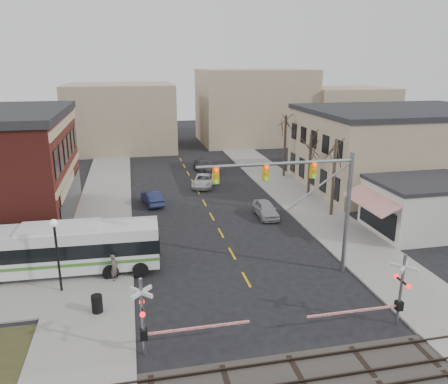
# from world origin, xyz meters

# --- Properties ---
(ground) EXTENTS (160.00, 160.00, 0.00)m
(ground) POSITION_xyz_m (0.00, 0.00, 0.00)
(ground) COLOR black
(ground) RESTS_ON ground
(sidewalk_west) EXTENTS (5.00, 60.00, 0.12)m
(sidewalk_west) POSITION_xyz_m (-9.50, 20.00, 0.06)
(sidewalk_west) COLOR gray
(sidewalk_west) RESTS_ON ground
(sidewalk_east) EXTENTS (5.00, 60.00, 0.12)m
(sidewalk_east) POSITION_xyz_m (9.50, 20.00, 0.06)
(sidewalk_east) COLOR gray
(sidewalk_east) RESTS_ON ground
(tan_building) EXTENTS (20.30, 15.30, 8.50)m
(tan_building) POSITION_xyz_m (22.00, 20.00, 4.26)
(tan_building) COLOR tan
(tan_building) RESTS_ON ground
(awning_shop) EXTENTS (9.74, 6.20, 4.30)m
(awning_shop) POSITION_xyz_m (15.97, 7.00, 2.16)
(awning_shop) COLOR beige
(awning_shop) RESTS_ON ground
(tree_east_a) EXTENTS (0.28, 0.28, 6.75)m
(tree_east_a) POSITION_xyz_m (10.50, 12.00, 3.50)
(tree_east_a) COLOR #382B21
(tree_east_a) RESTS_ON sidewalk_east
(tree_east_b) EXTENTS (0.28, 0.28, 6.30)m
(tree_east_b) POSITION_xyz_m (10.80, 18.00, 3.27)
(tree_east_b) COLOR #382B21
(tree_east_b) RESTS_ON sidewalk_east
(tree_east_c) EXTENTS (0.28, 0.28, 7.20)m
(tree_east_c) POSITION_xyz_m (11.00, 26.00, 3.72)
(tree_east_c) COLOR #382B21
(tree_east_c) RESTS_ON sidewalk_east
(transit_bus) EXTENTS (12.44, 3.15, 3.18)m
(transit_bus) POSITION_xyz_m (-11.41, 5.26, 1.80)
(transit_bus) COLOR silver
(transit_bus) RESTS_ON ground
(traffic_signal_mast) EXTENTS (9.79, 0.30, 8.00)m
(traffic_signal_mast) POSITION_xyz_m (3.83, 1.86, 5.73)
(traffic_signal_mast) COLOR gray
(traffic_signal_mast) RESTS_ON ground
(rr_crossing_west) EXTENTS (5.60, 1.36, 4.00)m
(rr_crossing_west) POSITION_xyz_m (-6.16, -4.13, 1.97)
(rr_crossing_west) COLOR gray
(rr_crossing_west) RESTS_ON ground
(rr_crossing_east) EXTENTS (5.60, 1.36, 4.00)m
(rr_crossing_east) POSITION_xyz_m (6.09, -4.36, 1.97)
(rr_crossing_east) COLOR gray
(rr_crossing_east) RESTS_ON ground
(street_lamp) EXTENTS (0.44, 0.44, 4.54)m
(street_lamp) POSITION_xyz_m (-11.24, 2.83, 3.34)
(street_lamp) COLOR black
(street_lamp) RESTS_ON sidewalk_west
(trash_bin) EXTENTS (0.60, 0.60, 1.00)m
(trash_bin) POSITION_xyz_m (-8.98, -0.05, 0.62)
(trash_bin) COLOR black
(trash_bin) RESTS_ON sidewalk_west
(car_a) EXTENTS (1.71, 4.13, 1.40)m
(car_a) POSITION_xyz_m (4.69, 12.99, 0.70)
(car_a) COLOR #98989D
(car_a) RESTS_ON ground
(car_b) EXTENTS (2.17, 4.30, 1.35)m
(car_b) POSITION_xyz_m (-5.00, 18.62, 0.68)
(car_b) COLOR #1A2243
(car_b) RESTS_ON ground
(car_c) EXTENTS (3.50, 5.13, 1.30)m
(car_c) POSITION_xyz_m (0.92, 23.82, 0.65)
(car_c) COLOR silver
(car_c) RESTS_ON ground
(car_d) EXTENTS (3.25, 5.04, 1.36)m
(car_d) POSITION_xyz_m (2.34, 30.32, 0.68)
(car_d) COLOR #46454B
(car_d) RESTS_ON ground
(pedestrian_near) EXTENTS (0.64, 0.74, 1.72)m
(pedestrian_near) POSITION_xyz_m (-8.13, 3.52, 0.98)
(pedestrian_near) COLOR #554944
(pedestrian_near) RESTS_ON sidewalk_west
(pedestrian_far) EXTENTS (1.13, 1.17, 1.89)m
(pedestrian_far) POSITION_xyz_m (-9.44, 6.77, 1.07)
(pedestrian_far) COLOR #394565
(pedestrian_far) RESTS_ON sidewalk_west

